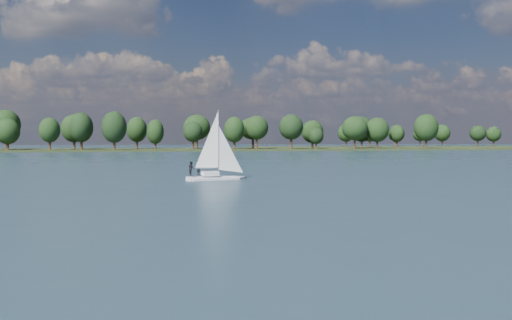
% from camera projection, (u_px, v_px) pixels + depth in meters
% --- Properties ---
extents(ground, '(700.00, 700.00, 0.00)m').
position_uv_depth(ground, '(185.00, 161.00, 115.02)').
color(ground, '#233342').
rests_on(ground, ground).
extents(far_shore, '(660.00, 40.00, 1.50)m').
position_uv_depth(far_shore, '(154.00, 151.00, 223.91)').
color(far_shore, black).
rests_on(far_shore, ground).
extents(far_shore_back, '(220.00, 30.00, 1.40)m').
position_uv_depth(far_shore_back, '(449.00, 147.00, 307.55)').
color(far_shore_back, black).
rests_on(far_shore_back, ground).
extents(sailboat, '(6.39, 3.06, 8.11)m').
position_uv_depth(sailboat, '(213.00, 160.00, 62.96)').
color(sailboat, silver).
rests_on(sailboat, ground).
extents(treeline, '(562.93, 73.76, 18.20)m').
position_uv_depth(treeline, '(148.00, 130.00, 218.90)').
color(treeline, black).
rests_on(treeline, ground).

